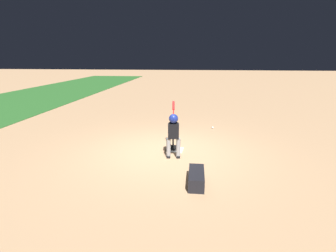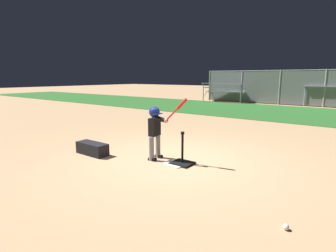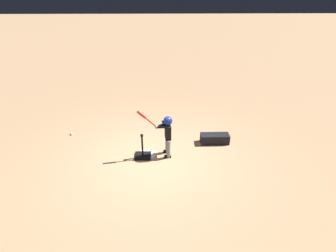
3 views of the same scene
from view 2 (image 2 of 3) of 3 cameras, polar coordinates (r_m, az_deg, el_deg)
name	(u,v)px [view 2 (image 2 of 3)]	position (r m, az deg, el deg)	size (l,w,h in m)	color
ground_plane	(177,159)	(5.87, 1.88, -7.27)	(90.00, 90.00, 0.00)	tan
grass_outfield_strip	(284,112)	(14.75, 23.96, 2.73)	(56.00, 6.72, 0.02)	#286026
backstop_fence	(301,87)	(18.51, 27.02, 7.57)	(12.91, 0.08, 2.26)	#9E9EA3
home_plate	(176,163)	(5.57, 1.73, -8.15)	(0.44, 0.44, 0.02)	white
batting_tee	(182,160)	(5.54, 3.13, -7.38)	(0.44, 0.40, 0.69)	black
batter_child	(156,126)	(5.70, -2.67, 0.00)	(0.91, 0.38, 1.39)	gray
baseball	(286,227)	(3.64, 24.29, -19.41)	(0.07, 0.07, 0.07)	white
bleachers_center	(226,92)	(20.00, 12.55, 7.18)	(3.20, 2.54, 1.39)	#93969E
bleachers_right_center	(329,96)	(19.22, 31.59, 5.59)	(2.62, 2.17, 1.29)	#93969E
equipment_bag	(92,149)	(6.45, -16.15, -4.73)	(0.84, 0.32, 0.28)	black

